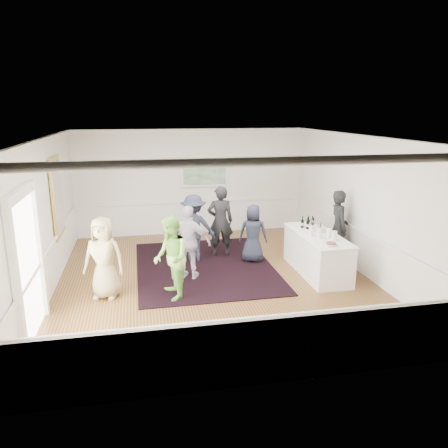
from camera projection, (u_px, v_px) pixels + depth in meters
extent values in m
plane|color=brown|center=(214.00, 279.00, 9.95)|extent=(8.00, 8.00, 0.00)
cube|color=white|center=(214.00, 137.00, 9.14)|extent=(7.00, 8.00, 0.02)
cube|color=white|center=(45.00, 219.00, 8.88)|extent=(0.02, 8.00, 3.20)
cube|color=white|center=(361.00, 204.00, 10.20)|extent=(0.02, 8.00, 3.20)
cube|color=white|center=(191.00, 182.00, 13.34)|extent=(7.00, 0.02, 3.20)
cube|color=white|center=(266.00, 278.00, 5.75)|extent=(7.00, 0.02, 3.20)
cube|color=gold|center=(57.00, 197.00, 10.07)|extent=(0.04, 1.25, 1.85)
cube|color=white|center=(58.00, 197.00, 10.08)|extent=(0.01, 1.05, 1.65)
cube|color=white|center=(17.00, 289.00, 6.42)|extent=(0.10, 0.14, 2.40)
cube|color=white|center=(40.00, 254.00, 7.98)|extent=(0.10, 0.14, 2.40)
cube|color=white|center=(20.00, 193.00, 6.87)|extent=(0.10, 1.78, 0.16)
cube|color=white|center=(27.00, 269.00, 7.19)|extent=(0.02, 1.50, 2.40)
cube|color=white|center=(204.00, 176.00, 13.32)|extent=(1.44, 0.05, 0.66)
cube|color=#286C39|center=(205.00, 176.00, 13.29)|extent=(1.30, 0.01, 0.52)
cube|color=black|center=(204.00, 266.00, 10.76)|extent=(3.28, 4.30, 0.02)
cube|color=white|center=(317.00, 254.00, 10.24)|extent=(0.83, 2.28, 0.93)
cube|color=white|center=(318.00, 235.00, 10.12)|extent=(0.89, 2.34, 0.02)
imported|color=black|center=(339.00, 228.00, 10.75)|extent=(0.51, 0.72, 1.86)
imported|color=tan|center=(104.00, 258.00, 8.81)|extent=(0.95, 0.75, 1.70)
imported|color=#88D756|center=(171.00, 258.00, 8.77)|extent=(0.75, 0.91, 1.72)
imported|color=silver|center=(189.00, 243.00, 9.81)|extent=(1.08, 0.78, 1.70)
imported|color=#212537|center=(194.00, 228.00, 11.03)|extent=(1.14, 0.71, 1.71)
imported|color=black|center=(220.00, 221.00, 11.36)|extent=(0.70, 0.48, 1.86)
imported|color=#212537|center=(253.00, 233.00, 10.96)|extent=(0.83, 0.67, 1.47)
cylinder|color=#77A53A|center=(319.00, 233.00, 9.78)|extent=(0.12, 0.12, 0.24)
cylinder|color=#E94444|center=(329.00, 233.00, 9.79)|extent=(0.12, 0.12, 0.24)
cylinder|color=#62B741|center=(311.00, 231.00, 9.98)|extent=(0.12, 0.12, 0.24)
cylinder|color=white|center=(334.00, 236.00, 9.57)|extent=(0.12, 0.12, 0.24)
cylinder|color=silver|center=(316.00, 227.00, 10.33)|extent=(0.26, 0.26, 0.25)
imported|color=white|center=(331.00, 244.00, 9.26)|extent=(0.26, 0.26, 0.06)
cylinder|color=#98623D|center=(331.00, 243.00, 9.25)|extent=(0.19, 0.19, 0.04)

